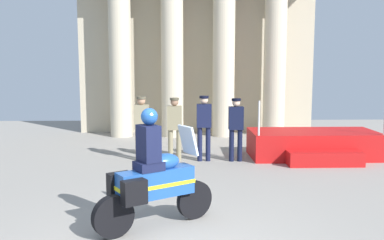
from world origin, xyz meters
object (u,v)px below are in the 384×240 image
object	(u,v)px
officer_in_row_2	(204,123)
motorcycle_with_rider	(152,179)
officer_in_row_0	(142,123)
officer_in_row_1	(175,124)
reviewing_stand	(314,145)
officer_in_row_3	(236,124)

from	to	relation	value
officer_in_row_2	motorcycle_with_rider	xyz separation A→B (m)	(-1.07, -4.71, -0.23)
officer_in_row_0	officer_in_row_1	bearing A→B (deg)	179.09
officer_in_row_0	officer_in_row_1	xyz separation A→B (m)	(0.87, -0.02, -0.02)
motorcycle_with_rider	reviewing_stand	bearing A→B (deg)	18.98
officer_in_row_2	motorcycle_with_rider	world-z (taller)	motorcycle_with_rider
officer_in_row_3	officer_in_row_1	bearing A→B (deg)	-4.68
motorcycle_with_rider	officer_in_row_3	bearing A→B (deg)	35.84
officer_in_row_2	officer_in_row_3	world-z (taller)	officer_in_row_2
officer_in_row_2	motorcycle_with_rider	distance (m)	4.83
officer_in_row_2	officer_in_row_3	distance (m)	0.84
reviewing_stand	officer_in_row_1	distance (m)	3.86
reviewing_stand	officer_in_row_0	size ratio (longest dim) A/B	2.01
officer_in_row_0	motorcycle_with_rider	size ratio (longest dim) A/B	0.90
officer_in_row_1	officer_in_row_3	bearing A→B (deg)	175.32
officer_in_row_3	motorcycle_with_rider	distance (m)	5.03
officer_in_row_1	officer_in_row_0	bearing A→B (deg)	-0.91
motorcycle_with_rider	officer_in_row_2	bearing A→B (deg)	45.30
officer_in_row_1	reviewing_stand	bearing A→B (deg)	-175.91
officer_in_row_0	officer_in_row_2	size ratio (longest dim) A/B	0.99
reviewing_stand	officer_in_row_0	xyz separation A→B (m)	(-4.67, -0.21, 0.66)
officer_in_row_1	officer_in_row_3	size ratio (longest dim) A/B	1.00
officer_in_row_1	officer_in_row_2	size ratio (longest dim) A/B	0.97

